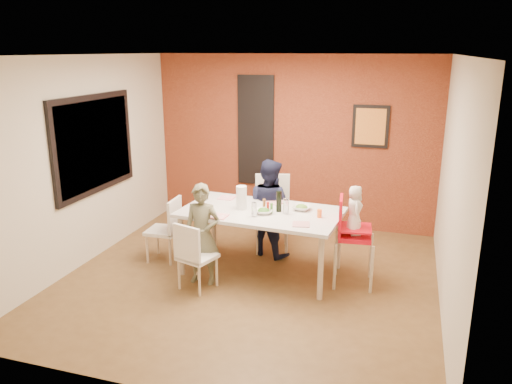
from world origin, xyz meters
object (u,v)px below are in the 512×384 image
(child_near, at_px, (202,234))
(dining_table, at_px, (261,216))
(chair_near, at_px, (193,253))
(toddler, at_px, (355,210))
(high_chair, at_px, (351,233))
(chair_far, at_px, (272,208))
(wine_bottle, at_px, (279,201))
(child_far, at_px, (269,207))
(chair_left, at_px, (168,226))
(paper_towel_roll, at_px, (241,198))

(child_near, bearing_deg, dining_table, 37.80)
(chair_near, relative_size, toddler, 1.40)
(chair_near, height_order, high_chair, high_chair)
(chair_far, relative_size, wine_bottle, 4.07)
(dining_table, height_order, child_far, child_far)
(chair_near, bearing_deg, chair_far, -91.22)
(child_far, bearing_deg, child_near, 85.67)
(dining_table, xyz_separation_m, chair_near, (-0.61, -0.74, -0.28))
(chair_near, bearing_deg, dining_table, -112.38)
(chair_near, relative_size, chair_left, 0.96)
(chair_far, bearing_deg, dining_table, -99.56)
(chair_near, bearing_deg, chair_left, -29.01)
(dining_table, xyz_separation_m, chair_far, (-0.09, 0.84, -0.16))
(child_far, distance_m, wine_bottle, 0.68)
(dining_table, bearing_deg, chair_near, -129.47)
(chair_far, distance_m, chair_left, 1.49)
(high_chair, bearing_deg, toddler, -85.95)
(toddler, relative_size, wine_bottle, 2.30)
(dining_table, distance_m, high_chair, 1.12)
(toddler, height_order, paper_towel_roll, toddler)
(child_near, xyz_separation_m, wine_bottle, (0.80, 0.54, 0.33))
(chair_left, bearing_deg, wine_bottle, 89.56)
(chair_near, xyz_separation_m, child_near, (0.02, 0.23, 0.15))
(chair_far, height_order, high_chair, high_chair)
(chair_near, distance_m, toddler, 1.96)
(toddler, bearing_deg, chair_far, 37.37)
(high_chair, xyz_separation_m, wine_bottle, (-0.90, 0.05, 0.30))
(chair_left, xyz_separation_m, child_far, (1.23, 0.62, 0.19))
(dining_table, relative_size, toddler, 3.44)
(high_chair, height_order, wine_bottle, high_chair)
(chair_left, xyz_separation_m, paper_towel_roll, (1.03, 0.02, 0.48))
(chair_far, height_order, chair_left, chair_far)
(high_chair, bearing_deg, chair_near, 106.55)
(chair_left, relative_size, child_near, 0.70)
(toddler, bearing_deg, child_far, 45.59)
(chair_far, bearing_deg, paper_towel_roll, -116.83)
(chair_left, distance_m, child_near, 0.86)
(chair_near, distance_m, wine_bottle, 1.23)
(chair_near, bearing_deg, child_near, -78.33)
(toddler, bearing_deg, high_chair, 82.13)
(paper_towel_roll, bearing_deg, chair_far, 78.61)
(child_far, xyz_separation_m, toddler, (1.21, -0.59, 0.26))
(dining_table, relative_size, child_far, 1.51)
(child_near, bearing_deg, chair_far, 66.55)
(wine_bottle, bearing_deg, chair_near, -136.85)
(high_chair, height_order, child_far, child_far)
(child_near, distance_m, paper_towel_roll, 0.69)
(dining_table, bearing_deg, chair_far, 95.88)
(chair_far, xyz_separation_m, child_near, (-0.50, -1.35, 0.03))
(wine_bottle, bearing_deg, child_far, 116.74)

